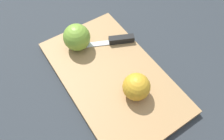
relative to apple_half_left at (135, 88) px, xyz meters
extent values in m
plane|color=#282D33|center=(0.08, 0.00, -0.05)|extent=(4.00, 4.00, 0.00)
cube|color=#A37A4C|center=(0.08, 0.00, -0.04)|extent=(0.46, 0.33, 0.02)
sphere|color=gold|center=(0.00, 0.00, 0.00)|extent=(0.07, 0.07, 0.07)
cylinder|color=#EFE5C6|center=(-0.01, 0.00, 0.00)|extent=(0.02, 0.06, 0.06)
sphere|color=olive|center=(0.22, 0.00, 0.00)|extent=(0.08, 0.08, 0.08)
cylinder|color=#EFE5C6|center=(0.22, 0.00, 0.00)|extent=(0.07, 0.02, 0.07)
cube|color=silver|center=(0.20, -0.03, -0.03)|extent=(0.07, 0.09, 0.00)
cube|color=black|center=(0.15, -0.11, -0.02)|extent=(0.06, 0.07, 0.02)
camera|label=1|loc=(-0.14, 0.22, 0.46)|focal=35.00mm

